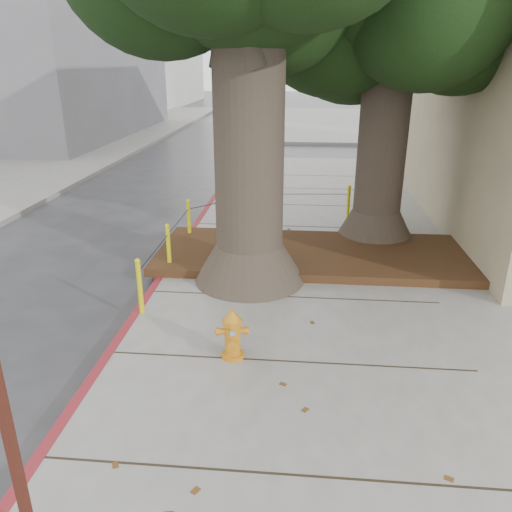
# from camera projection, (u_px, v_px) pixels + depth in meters

# --- Properties ---
(ground) EXTENTS (140.00, 140.00, 0.00)m
(ground) POSITION_uv_depth(u_px,v_px,m) (251.00, 369.00, 6.87)
(ground) COLOR #28282B
(ground) RESTS_ON ground
(sidewalk_far) EXTENTS (16.00, 20.00, 0.15)m
(sidewalk_far) POSITION_uv_depth(u_px,v_px,m) (382.00, 122.00, 34.16)
(sidewalk_far) COLOR slate
(sidewalk_far) RESTS_ON ground
(curb_red) EXTENTS (0.14, 26.00, 0.16)m
(curb_red) POSITION_uv_depth(u_px,v_px,m) (158.00, 283.00, 9.34)
(curb_red) COLOR maroon
(curb_red) RESTS_ON ground
(planter_bed) EXTENTS (6.40, 2.60, 0.16)m
(planter_bed) POSITION_uv_depth(u_px,v_px,m) (313.00, 254.00, 10.33)
(planter_bed) COLOR black
(planter_bed) RESTS_ON sidewalk_main
(building_far_grey) EXTENTS (12.00, 16.00, 12.00)m
(building_far_grey) POSITION_uv_depth(u_px,v_px,m) (11.00, 20.00, 26.40)
(building_far_grey) COLOR slate
(building_far_grey) RESTS_ON ground
(building_far_white) EXTENTS (12.00, 18.00, 15.00)m
(building_far_white) POSITION_uv_depth(u_px,v_px,m) (121.00, 22.00, 47.36)
(building_far_white) COLOR silver
(building_far_white) RESTS_ON ground
(tree_far) EXTENTS (4.50, 3.80, 7.17)m
(tree_far) POSITION_uv_depth(u_px,v_px,m) (411.00, 3.00, 9.76)
(tree_far) COLOR #4C3F33
(tree_far) RESTS_ON sidewalk_main
(bollard_ring) EXTENTS (3.79, 5.39, 0.95)m
(bollard_ring) POSITION_uv_depth(u_px,v_px,m) (232.00, 225.00, 10.77)
(bollard_ring) COLOR #D9D00C
(bollard_ring) RESTS_ON sidewalk_main
(fire_hydrant) EXTENTS (0.39, 0.37, 0.74)m
(fire_hydrant) POSITION_uv_depth(u_px,v_px,m) (232.00, 334.00, 6.74)
(fire_hydrant) COLOR orange
(fire_hydrant) RESTS_ON sidewalk_main
(signpost) EXTENTS (0.28, 0.07, 2.81)m
(signpost) POSITION_uv_depth(u_px,v_px,m) (1.00, 400.00, 3.49)
(signpost) COLOR #471911
(signpost) RESTS_ON sidewalk_main
(car_silver) EXTENTS (3.78, 1.87, 1.24)m
(car_silver) POSITION_uv_depth(u_px,v_px,m) (415.00, 140.00, 22.82)
(car_silver) COLOR #A7A7AC
(car_silver) RESTS_ON ground
(car_red) EXTENTS (3.87, 1.57, 1.25)m
(car_red) POSITION_uv_depth(u_px,v_px,m) (453.00, 135.00, 24.25)
(car_red) COLOR maroon
(car_red) RESTS_ON ground
(car_dark) EXTENTS (1.86, 4.35, 1.25)m
(car_dark) POSITION_uv_depth(u_px,v_px,m) (93.00, 130.00, 26.01)
(car_dark) COLOR black
(car_dark) RESTS_ON ground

